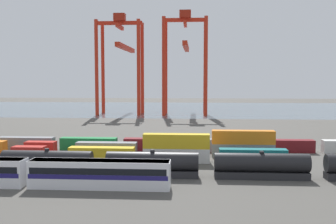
# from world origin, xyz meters

# --- Properties ---
(ground_plane) EXTENTS (420.00, 420.00, 0.00)m
(ground_plane) POSITION_xyz_m (0.00, 40.00, 0.00)
(ground_plane) COLOR #4C4944
(harbour_water) EXTENTS (400.00, 110.00, 0.01)m
(harbour_water) POSITION_xyz_m (0.00, 134.29, 0.00)
(harbour_water) COLOR slate
(harbour_water) RESTS_ON ground_plane
(passenger_train) EXTENTS (40.32, 3.14, 3.90)m
(passenger_train) POSITION_xyz_m (-18.03, -21.85, 2.14)
(passenger_train) COLOR silver
(passenger_train) RESTS_ON ground_plane
(freight_tank_row) EXTENTS (81.24, 2.78, 4.24)m
(freight_tank_row) POSITION_xyz_m (15.64, -14.82, 1.99)
(freight_tank_row) COLOR #232326
(freight_tank_row) RESTS_ON ground_plane
(shipping_container_0) EXTENTS (6.04, 2.44, 2.60)m
(shipping_container_0) POSITION_xyz_m (-25.63, -3.35, 1.30)
(shipping_container_0) COLOR #AD211C
(shipping_container_0) RESTS_ON ground_plane
(shipping_container_1) EXTENTS (12.10, 2.44, 2.60)m
(shipping_container_1) POSITION_xyz_m (-11.78, -3.35, 1.30)
(shipping_container_1) COLOR gold
(shipping_container_1) RESTS_ON ground_plane
(shipping_container_2) EXTENTS (12.10, 2.44, 2.60)m
(shipping_container_2) POSITION_xyz_m (2.07, -3.35, 1.30)
(shipping_container_2) COLOR silver
(shipping_container_2) RESTS_ON ground_plane
(shipping_container_3) EXTENTS (12.10, 2.44, 2.60)m
(shipping_container_3) POSITION_xyz_m (2.07, -3.35, 3.90)
(shipping_container_3) COLOR gold
(shipping_container_3) RESTS_ON shipping_container_2
(shipping_container_4) EXTENTS (12.10, 2.44, 2.60)m
(shipping_container_4) POSITION_xyz_m (15.92, -3.35, 1.30)
(shipping_container_4) COLOR #146066
(shipping_container_4) RESTS_ON ground_plane
(shipping_container_6) EXTENTS (6.04, 2.44, 2.60)m
(shipping_container_6) POSITION_xyz_m (-25.72, 2.58, 1.30)
(shipping_container_6) COLOR #AD211C
(shipping_container_6) RESTS_ON ground_plane
(shipping_container_7) EXTENTS (12.10, 2.44, 2.60)m
(shipping_container_7) POSITION_xyz_m (-12.21, 2.58, 1.30)
(shipping_container_7) COLOR slate
(shipping_container_7) RESTS_ON ground_plane
(shipping_container_8) EXTENTS (12.10, 2.44, 2.60)m
(shipping_container_8) POSITION_xyz_m (1.30, 2.58, 1.30)
(shipping_container_8) COLOR maroon
(shipping_container_8) RESTS_ON ground_plane
(shipping_container_9) EXTENTS (12.10, 2.44, 2.60)m
(shipping_container_9) POSITION_xyz_m (14.81, 2.58, 1.30)
(shipping_container_9) COLOR slate
(shipping_container_9) RESTS_ON ground_plane
(shipping_container_10) EXTENTS (12.10, 2.44, 2.60)m
(shipping_container_10) POSITION_xyz_m (14.81, 2.58, 3.90)
(shipping_container_10) COLOR orange
(shipping_container_10) RESTS_ON shipping_container_9
(shipping_container_11) EXTENTS (12.10, 2.44, 2.60)m
(shipping_container_11) POSITION_xyz_m (-31.22, 8.51, 1.30)
(shipping_container_11) COLOR slate
(shipping_container_11) RESTS_ON ground_plane
(shipping_container_12) EXTENTS (12.10, 2.44, 2.60)m
(shipping_container_12) POSITION_xyz_m (-17.41, 8.51, 1.30)
(shipping_container_12) COLOR #197538
(shipping_container_12) RESTS_ON ground_plane
(shipping_container_13) EXTENTS (12.10, 2.44, 2.60)m
(shipping_container_13) POSITION_xyz_m (-3.60, 8.51, 1.30)
(shipping_container_13) COLOR maroon
(shipping_container_13) RESTS_ON ground_plane
(shipping_container_14) EXTENTS (6.04, 2.44, 2.60)m
(shipping_container_14) POSITION_xyz_m (10.22, 8.51, 1.30)
(shipping_container_14) COLOR slate
(shipping_container_14) RESTS_ON ground_plane
(shipping_container_15) EXTENTS (12.10, 2.44, 2.60)m
(shipping_container_15) POSITION_xyz_m (24.03, 8.51, 1.30)
(shipping_container_15) COLOR maroon
(shipping_container_15) RESTS_ON ground_plane
(gantry_crane_west) EXTENTS (19.35, 42.02, 43.19)m
(gantry_crane_west) POSITION_xyz_m (-27.25, 101.41, 26.31)
(gantry_crane_west) COLOR red
(gantry_crane_west) RESTS_ON ground_plane
(gantry_crane_central) EXTENTS (18.99, 40.88, 44.20)m
(gantry_crane_central) POSITION_xyz_m (0.80, 101.25, 26.73)
(gantry_crane_central) COLOR red
(gantry_crane_central) RESTS_ON ground_plane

